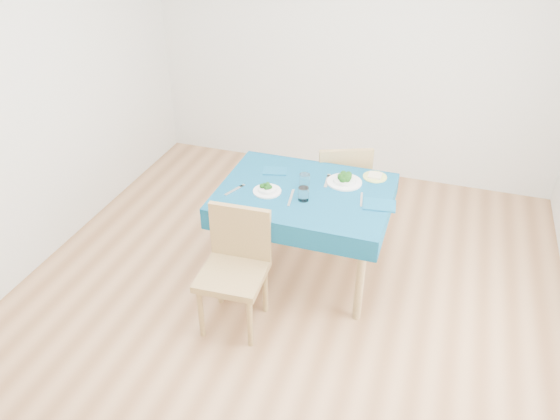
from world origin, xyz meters
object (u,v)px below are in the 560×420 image
(chair_near, at_px, (232,263))
(bowl_near, at_px, (267,188))
(table, at_px, (304,234))
(chair_far, at_px, (340,173))
(side_plate, at_px, (375,177))
(bowl_far, at_px, (345,178))

(chair_near, height_order, bowl_near, chair_near)
(table, bearing_deg, chair_far, 81.81)
(table, height_order, side_plate, side_plate)
(chair_near, bearing_deg, table, 63.23)
(table, distance_m, side_plate, 0.68)
(bowl_near, relative_size, side_plate, 1.14)
(table, xyz_separation_m, bowl_near, (-0.25, -0.10, 0.41))
(bowl_near, bearing_deg, bowl_far, 31.33)
(bowl_near, xyz_separation_m, side_plate, (0.69, 0.45, -0.03))
(chair_near, xyz_separation_m, chair_far, (0.40, 1.40, 0.00))
(bowl_near, distance_m, side_plate, 0.83)
(table, xyz_separation_m, chair_near, (-0.30, -0.67, 0.15))
(chair_far, height_order, bowl_near, chair_far)
(chair_near, xyz_separation_m, bowl_near, (0.05, 0.57, 0.26))
(table, height_order, bowl_far, bowl_far)
(side_plate, bearing_deg, bowl_near, -146.91)
(bowl_near, bearing_deg, table, 22.22)
(table, distance_m, chair_far, 0.75)
(table, relative_size, chair_near, 1.14)
(chair_near, xyz_separation_m, bowl_far, (0.54, 0.87, 0.27))
(side_plate, bearing_deg, bowl_far, -142.83)
(chair_far, bearing_deg, bowl_near, 44.19)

